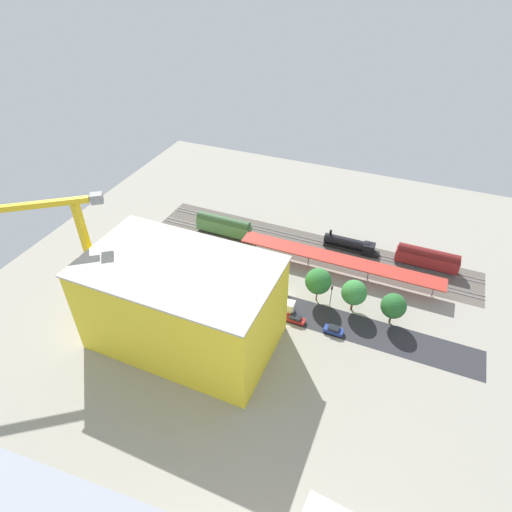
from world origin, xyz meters
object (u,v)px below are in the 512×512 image
object	(u,v)px
construction_building	(183,305)
street_tree_4	(354,293)
traffic_light	(331,293)
street_tree_1	(267,268)
box_truck_1	(170,270)
street_tree_0	(263,276)
platform_canopy_near	(339,259)
parked_car_1	(295,319)
parked_car_0	(334,330)
street_tree_3	(393,306)
street_tree_2	(318,281)
street_tree_5	(276,275)
box_truck_2	(179,271)
locomotive	(352,245)
passenger_coach	(427,258)
freight_coach_far	(224,225)
tower_crane	(76,247)
parked_car_2	(262,310)
box_truck_0	(278,305)
parked_car_4	(198,292)
parked_car_3	(232,299)

from	to	relation	value
construction_building	street_tree_4	xyz separation A→B (m)	(-32.23, -22.79, -4.70)
traffic_light	street_tree_1	bearing A→B (deg)	-2.84
box_truck_1	street_tree_0	distance (m)	25.32
platform_canopy_near	parked_car_1	distance (m)	22.48
platform_canopy_near	traffic_light	xyz separation A→B (m)	(-1.47, 13.28, -0.20)
parked_car_0	street_tree_3	size ratio (longest dim) A/B	0.55
platform_canopy_near	street_tree_0	world-z (taller)	street_tree_0
parked_car_1	street_tree_2	size ratio (longest dim) A/B	0.51
construction_building	street_tree_1	size ratio (longest dim) A/B	4.24
parked_car_1	street_tree_5	distance (m)	12.35
box_truck_2	locomotive	bearing A→B (deg)	-143.90
passenger_coach	street_tree_2	world-z (taller)	street_tree_2
freight_coach_far	street_tree_5	xyz separation A→B (m)	(-23.03, 17.84, 2.01)
tower_crane	street_tree_2	world-z (taller)	tower_crane
parked_car_0	construction_building	world-z (taller)	construction_building
locomotive	street_tree_2	xyz separation A→B (m)	(3.48, 23.78, 4.31)
passenger_coach	locomotive	bearing A→B (deg)	0.00
freight_coach_far	parked_car_2	size ratio (longest dim) A/B	3.70
box_truck_0	freight_coach_far	bearing A→B (deg)	-43.09
box_truck_1	box_truck_2	world-z (taller)	box_truck_2
street_tree_0	street_tree_3	size ratio (longest dim) A/B	0.80
freight_coach_far	parked_car_2	bearing A→B (deg)	130.48
parked_car_4	street_tree_4	world-z (taller)	street_tree_4
passenger_coach	traffic_light	xyz separation A→B (m)	(20.11, 24.35, 0.98)
street_tree_5	platform_canopy_near	bearing A→B (deg)	-133.13
parked_car_0	parked_car_1	world-z (taller)	parked_car_0
box_truck_1	traffic_light	size ratio (longest dim) A/B	1.67
parked_car_1	parked_car_2	distance (m)	8.40
box_truck_2	street_tree_3	distance (m)	53.96
parked_car_3	construction_building	xyz separation A→B (m)	(4.58, 14.40, 9.37)
parked_car_2	traffic_light	bearing A→B (deg)	-149.31
locomotive	freight_coach_far	distance (m)	37.51
parked_car_3	street_tree_2	xyz separation A→B (m)	(-18.93, -8.42, 5.32)
parked_car_2	box_truck_0	size ratio (longest dim) A/B	0.55
platform_canopy_near	parked_car_2	distance (m)	25.69
construction_building	traffic_light	size ratio (longest dim) A/B	6.43
parked_car_3	box_truck_2	world-z (taller)	box_truck_2
parked_car_0	platform_canopy_near	bearing A→B (deg)	-78.35
freight_coach_far	box_truck_1	xyz separation A→B (m)	(5.01, 22.54, -1.59)
street_tree_2	locomotive	bearing A→B (deg)	-98.32
tower_crane	street_tree_5	xyz separation A→B (m)	(-38.59, -22.20, -12.94)
street_tree_3	tower_crane	bearing A→B (deg)	18.16
traffic_light	construction_building	bearing A→B (deg)	39.41
box_truck_1	street_tree_5	distance (m)	28.65
construction_building	box_truck_0	size ratio (longest dim) A/B	4.62
passenger_coach	street_tree_5	bearing A→B (deg)	35.62
traffic_light	street_tree_2	bearing A→B (deg)	-8.96
platform_canopy_near	parked_car_3	distance (m)	30.01
parked_car_1	street_tree_4	size ratio (longest dim) A/B	0.56
parked_car_0	street_tree_2	size ratio (longest dim) A/B	0.49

